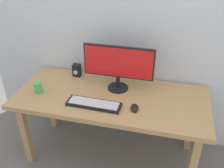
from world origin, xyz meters
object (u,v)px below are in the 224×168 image
desk (111,103)px  monitor (118,65)px  keyboard_primary (94,104)px  audio_controller (77,70)px  coffee_mug (38,88)px  mouse (135,108)px

desk → monitor: monitor is taller
monitor → desk: bearing=-103.5°
keyboard_primary → audio_controller: bearing=125.5°
monitor → audio_controller: bearing=164.5°
audio_controller → coffee_mug: size_ratio=1.29×
desk → monitor: 0.34m
keyboard_primary → mouse: (0.33, 0.03, 0.00)m
mouse → audio_controller: 0.77m
desk → audio_controller: (-0.41, 0.26, 0.14)m
keyboard_primary → coffee_mug: bearing=172.4°
desk → mouse: mouse is taller
monitor → mouse: size_ratio=5.81×
monitor → mouse: (0.20, -0.29, -0.22)m
desk → mouse: bearing=-32.4°
desk → keyboard_primary: bearing=-120.0°
mouse → coffee_mug: size_ratio=1.11×
desk → mouse: size_ratio=15.70×
desk → coffee_mug: (-0.64, -0.10, 0.12)m
audio_controller → monitor: bearing=-15.5°
keyboard_primary → audio_controller: (-0.31, 0.44, 0.05)m
mouse → coffee_mug: 0.87m
desk → audio_controller: size_ratio=13.50×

